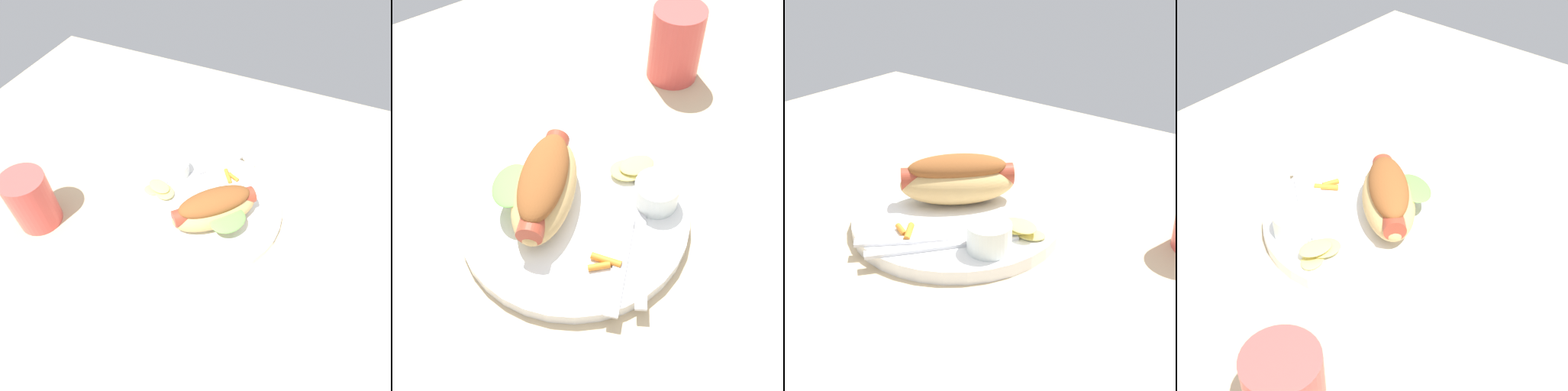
# 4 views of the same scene
# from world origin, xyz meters

# --- Properties ---
(ground_plane) EXTENTS (1.20, 0.90, 0.02)m
(ground_plane) POSITION_xyz_m (0.00, 0.00, -0.01)
(ground_plane) COLOR tan
(plate) EXTENTS (0.25, 0.25, 0.02)m
(plate) POSITION_xyz_m (-0.00, 0.02, 0.01)
(plate) COLOR white
(plate) RESTS_ON ground_plane
(hot_dog) EXTENTS (0.15, 0.15, 0.06)m
(hot_dog) POSITION_xyz_m (0.02, 0.00, 0.05)
(hot_dog) COLOR tan
(hot_dog) RESTS_ON plate
(sauce_ramekin) EXTENTS (0.05, 0.05, 0.03)m
(sauce_ramekin) POSITION_xyz_m (-0.08, 0.07, 0.03)
(sauce_ramekin) COLOR white
(sauce_ramekin) RESTS_ON plate
(fork) EXTENTS (0.11, 0.14, 0.00)m
(fork) POSITION_xyz_m (-0.04, 0.10, 0.02)
(fork) COLOR silver
(fork) RESTS_ON plate
(knife) EXTENTS (0.12, 0.12, 0.00)m
(knife) POSITION_xyz_m (-0.01, 0.10, 0.02)
(knife) COLOR silver
(knife) RESTS_ON plate
(chips_pile) EXTENTS (0.07, 0.05, 0.02)m
(chips_pile) POSITION_xyz_m (-0.09, 0.02, 0.02)
(chips_pile) COLOR #D9C967
(chips_pile) RESTS_ON plate
(carrot_garnish) EXTENTS (0.03, 0.03, 0.01)m
(carrot_garnish) POSITION_xyz_m (0.01, 0.10, 0.02)
(carrot_garnish) COLOR orange
(carrot_garnish) RESTS_ON plate
(drinking_cup) EXTENTS (0.07, 0.07, 0.10)m
(drinking_cup) POSITION_xyz_m (-0.25, -0.11, 0.05)
(drinking_cup) COLOR #D84C47
(drinking_cup) RESTS_ON ground_plane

